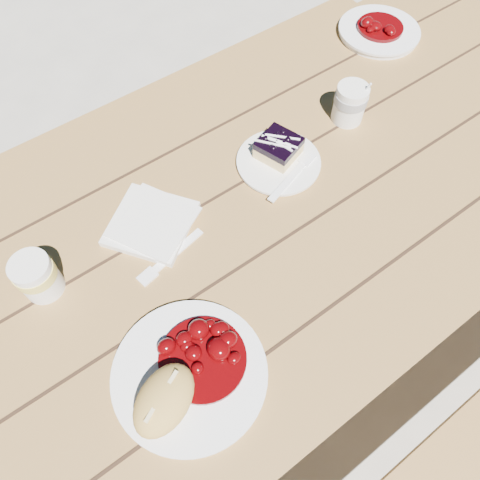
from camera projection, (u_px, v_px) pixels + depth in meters
ground at (278, 317)px, 1.62m from camera, size 60.00×60.00×0.00m
picnic_table at (295, 227)px, 1.11m from camera, size 2.00×1.55×0.75m
main_plate at (190, 375)px, 0.77m from camera, size 0.25×0.25×0.02m
goulash_stew at (202, 356)px, 0.75m from camera, size 0.15×0.15×0.04m
bread_roll at (164, 400)px, 0.71m from camera, size 0.14×0.12×0.06m
dessert_plate at (278, 162)px, 1.00m from camera, size 0.17×0.17×0.01m
blueberry_cake at (279, 147)px, 0.99m from camera, size 0.10×0.10×0.05m
fork_dessert at (288, 181)px, 0.97m from camera, size 0.16×0.07×0.00m
coffee_cup at (350, 104)px, 1.04m from camera, size 0.07×0.07×0.09m
napkin_stack at (151, 224)px, 0.92m from camera, size 0.21×0.21×0.01m
fork_table at (177, 251)px, 0.89m from camera, size 0.16×0.05×0.00m
second_plate at (379, 32)px, 1.22m from camera, size 0.21×0.21×0.02m
second_stew at (382, 22)px, 1.20m from camera, size 0.12×0.12×0.04m
second_cup at (37, 277)px, 0.82m from camera, size 0.07×0.07×0.09m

